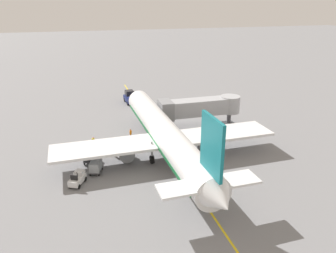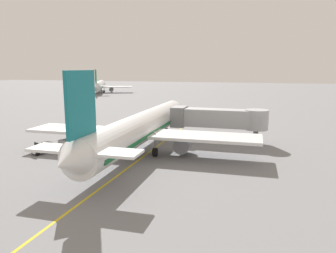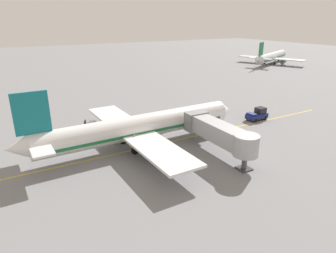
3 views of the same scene
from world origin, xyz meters
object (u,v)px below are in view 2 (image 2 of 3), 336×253
at_px(distant_taxiing_airliner, 99,86).
at_px(ground_crew_loader, 101,139).
at_px(baggage_tug_lead, 43,148).
at_px(parked_airliner, 142,128).
at_px(jet_bridge, 218,118).
at_px(baggage_cart_second_in_train, 68,144).
at_px(pushback_tractor, 186,115).
at_px(ground_crew_marshaller, 98,133).
at_px(ground_crew_wing_walker, 136,133).
at_px(baggage_cart_front, 77,139).

bearing_deg(distant_taxiing_airliner, ground_crew_loader, -61.70).
bearing_deg(baggage_tug_lead, ground_crew_loader, 50.86).
xyz_separation_m(parked_airliner, jet_bridge, (8.63, 9.11, 0.27)).
height_order(parked_airliner, baggage_cart_second_in_train, parked_airliner).
distance_m(parked_airliner, pushback_tractor, 26.15).
bearing_deg(baggage_cart_second_in_train, ground_crew_marshaller, 88.00).
relative_size(baggage_tug_lead, ground_crew_wing_walker, 1.64).
height_order(baggage_cart_second_in_train, ground_crew_loader, ground_crew_loader).
relative_size(parked_airliner, baggage_cart_front, 12.54).
xyz_separation_m(parked_airliner, distant_taxiing_airliner, (-53.86, 89.09, -0.16)).
bearing_deg(pushback_tractor, ground_crew_marshaller, -113.57).
relative_size(ground_crew_wing_walker, ground_crew_marshaller, 1.00).
xyz_separation_m(parked_airliner, baggage_cart_front, (-10.09, 0.85, -2.24)).
bearing_deg(pushback_tractor, baggage_cart_front, -111.36).
distance_m(baggage_cart_second_in_train, ground_crew_loader, 4.86).
relative_size(jet_bridge, ground_crew_marshaller, 8.33).
relative_size(parked_airliner, ground_crew_marshaller, 22.05).
height_order(baggage_cart_front, ground_crew_wing_walker, ground_crew_wing_walker).
height_order(ground_crew_wing_walker, distant_taxiing_airliner, distant_taxiing_airliner).
relative_size(baggage_cart_second_in_train, ground_crew_marshaller, 1.76).
bearing_deg(ground_crew_marshaller, pushback_tractor, 66.43).
distance_m(baggage_cart_front, distant_taxiing_airliner, 98.52).
xyz_separation_m(ground_crew_loader, ground_crew_marshaller, (-2.49, 3.57, 0.00)).
xyz_separation_m(baggage_tug_lead, ground_crew_marshaller, (2.52, 9.73, 0.24)).
height_order(jet_bridge, baggage_tug_lead, jet_bridge).
distance_m(jet_bridge, ground_crew_wing_walker, 12.65).
relative_size(pushback_tractor, baggage_tug_lead, 1.64).
bearing_deg(ground_crew_wing_walker, baggage_cart_front, -137.32).
bearing_deg(distant_taxiing_airliner, jet_bridge, -52.00).
xyz_separation_m(ground_crew_marshaller, distant_taxiing_airliner, (-44.57, 83.82, 2.07)).
relative_size(pushback_tractor, ground_crew_marshaller, 2.69).
xyz_separation_m(baggage_cart_front, distant_taxiing_airliner, (-43.77, 88.24, 2.08)).
bearing_deg(pushback_tractor, distant_taxiing_airliner, 130.40).
bearing_deg(distant_taxiing_airliner, baggage_tug_lead, -65.80).
bearing_deg(baggage_cart_front, baggage_cart_second_in_train, -80.48).
bearing_deg(parked_airliner, baggage_cart_second_in_train, -166.45).
xyz_separation_m(parked_airliner, baggage_cart_second_in_train, (-9.56, -2.30, -2.24)).
height_order(jet_bridge, baggage_cart_front, jet_bridge).
height_order(jet_bridge, distant_taxiing_airliner, distant_taxiing_airliner).
bearing_deg(baggage_tug_lead, distant_taxiing_airliner, 114.20).
bearing_deg(parked_airliner, ground_crew_loader, 165.92).
relative_size(pushback_tractor, ground_crew_wing_walker, 2.69).
xyz_separation_m(jet_bridge, baggage_cart_second_in_train, (-18.19, -11.42, -2.51)).
bearing_deg(jet_bridge, pushback_tractor, 117.59).
height_order(baggage_tug_lead, ground_crew_loader, ground_crew_loader).
xyz_separation_m(baggage_cart_front, ground_crew_loader, (3.28, 0.85, 0.00)).
height_order(baggage_tug_lead, distant_taxiing_airliner, distant_taxiing_airliner).
height_order(parked_airliner, baggage_tug_lead, parked_airliner).
bearing_deg(pushback_tractor, parked_airliner, -89.50).
bearing_deg(baggage_tug_lead, ground_crew_marshaller, 75.45).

